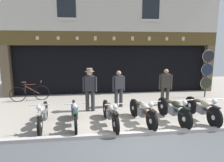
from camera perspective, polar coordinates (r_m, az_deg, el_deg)
The scene contains 15 objects.
ground at distance 4.97m, azimuth 10.82°, elevation -21.29°, with size 23.33×22.00×0.18m.
shop_facade at distance 12.14m, azimuth -0.67°, elevation 6.08°, with size 11.63×4.42×6.03m.
motorcycle_far_left at distance 6.60m, azimuth -19.90°, elevation -9.17°, with size 0.62×1.95×0.91m.
motorcycle_left at distance 6.37m, azimuth -11.05°, elevation -9.31°, with size 0.62×1.99×0.93m.
motorcycle_center_left at distance 6.29m, azimuth -0.52°, elevation -9.43°, with size 0.62×2.07×0.93m.
motorcycle_center at distance 6.54m, azimuth 9.01°, elevation -8.80°, with size 0.62×1.96×0.92m.
motorcycle_center_right at distance 6.90m, azimuth 17.75°, elevation -8.05°, with size 0.62×1.99×0.94m.
motorcycle_right at distance 7.39m, azimuth 25.16°, elevation -7.35°, with size 0.62×1.98×0.93m.
salesman_left at distance 7.58m, azimuth -6.60°, elevation -1.87°, with size 0.56×0.37×1.71m.
shopkeeper_center at distance 8.07m, azimuth 1.98°, elevation -1.86°, with size 0.55×0.31×1.55m.
salesman_right at distance 8.66m, azimuth 15.58°, elevation -1.25°, with size 0.55×0.29×1.59m.
tyre_sign_pole at distance 10.65m, azimuth 26.38°, elevation 2.89°, with size 0.61×0.06×2.38m.
advert_board_near at distance 10.55m, azimuth -15.90°, elevation 4.75°, with size 0.67×0.03×1.12m.
advert_board_far at distance 10.79m, azimuth -21.97°, elevation 4.47°, with size 0.74×0.03×0.92m.
leaning_bicycle at distance 9.88m, azimuth -23.22°, elevation -3.26°, with size 1.74×0.52×0.95m.
Camera 1 is at (-1.38, -4.99, 2.54)m, focal length 30.80 mm.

